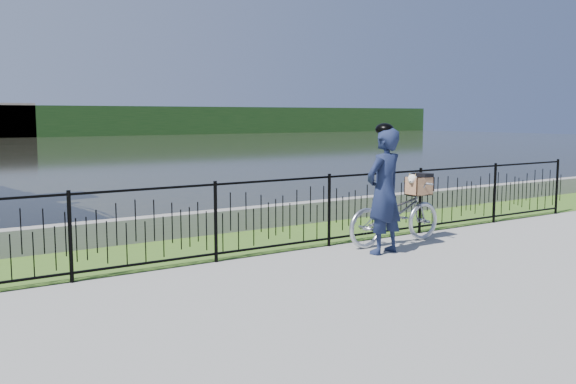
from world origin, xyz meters
TOP-DOWN VIEW (x-y plane):
  - ground at (0.00, 0.00)m, footprint 120.00×120.00m
  - grass_strip at (0.00, 2.60)m, footprint 60.00×2.00m
  - quay_wall at (0.00, 3.60)m, footprint 60.00×0.30m
  - fence at (0.00, 1.60)m, footprint 14.00×0.06m
  - bicycle_rig at (1.99, 1.15)m, footprint 1.87×0.65m
  - cyclist at (1.35, 0.73)m, footprint 0.75×0.56m

SIDE VIEW (x-z plane):
  - ground at x=0.00m, z-range 0.00..0.00m
  - grass_strip at x=0.00m, z-range 0.00..0.01m
  - quay_wall at x=0.00m, z-range 0.00..0.40m
  - bicycle_rig at x=1.99m, z-range -0.06..1.07m
  - fence at x=0.00m, z-range 0.00..1.15m
  - cyclist at x=1.35m, z-range -0.01..1.93m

